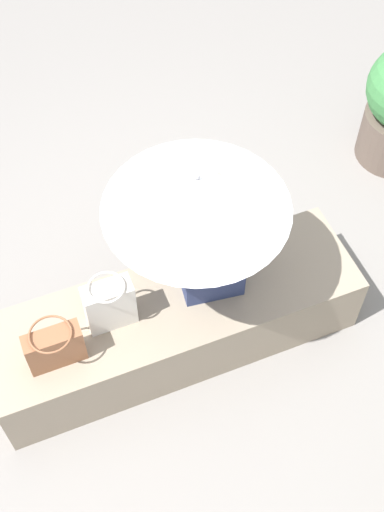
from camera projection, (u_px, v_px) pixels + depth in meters
The scene contains 6 objects.
ground_plane at pixel (176, 341), 4.30m from camera, with size 14.00×14.00×0.00m, color gray.
stone_bench at pixel (175, 322), 4.11m from camera, with size 2.19×0.64×0.46m, color gray.
person_seated at pixel (211, 241), 3.69m from camera, with size 0.49×0.32×0.90m.
parasol at pixel (197, 194), 3.28m from camera, with size 0.95×0.95×0.98m.
handbag_black at pixel (109, 304), 3.71m from camera, with size 0.27×0.20×0.35m.
tote_bag_canvas at pixel (54, 347), 3.60m from camera, with size 0.31×0.23×0.28m.
Camera 1 is at (-0.68, -1.96, 3.80)m, focal length 48.25 mm.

